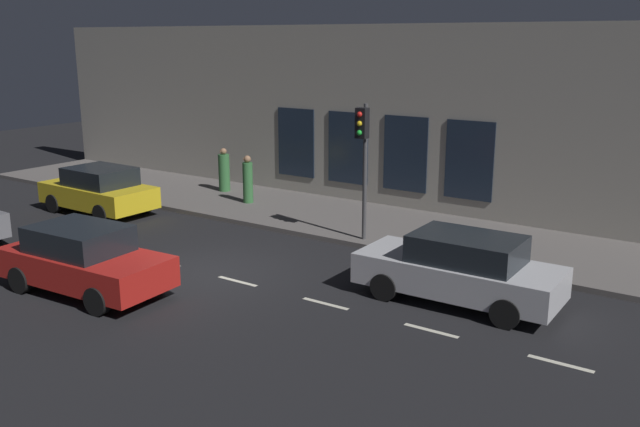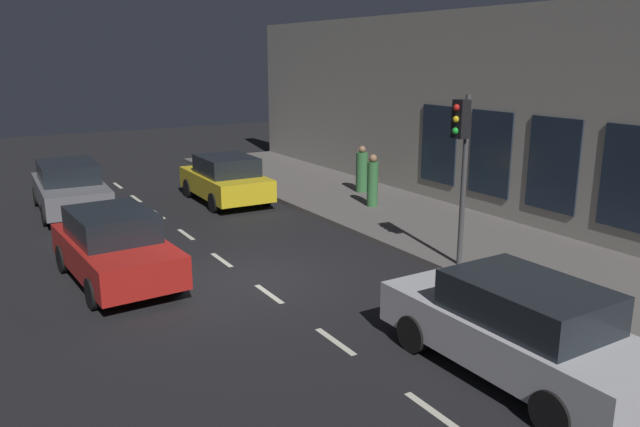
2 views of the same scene
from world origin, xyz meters
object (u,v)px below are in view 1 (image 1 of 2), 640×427
object	(u,v)px
traffic_light	(363,144)
parked_car_3	(84,260)
parked_car_0	(99,190)
parked_car_1	(460,269)
pedestrian_0	(224,172)
pedestrian_1	(248,181)

from	to	relation	value
traffic_light	parked_car_3	distance (m)	7.97
traffic_light	parked_car_0	xyz separation A→B (m)	(-1.80, 9.29, -2.14)
parked_car_1	pedestrian_0	bearing A→B (deg)	65.29
pedestrian_1	parked_car_3	bearing A→B (deg)	157.74
traffic_light	parked_car_0	bearing A→B (deg)	100.99
parked_car_0	parked_car_1	size ratio (longest dim) A/B	0.91
traffic_light	parked_car_0	world-z (taller)	traffic_light
parked_car_0	pedestrian_1	world-z (taller)	pedestrian_1
parked_car_3	parked_car_0	bearing A→B (deg)	-133.91
parked_car_3	pedestrian_0	xyz separation A→B (m)	(9.56, 4.27, 0.10)
traffic_light	pedestrian_0	size ratio (longest dim) A/B	2.38
pedestrian_0	pedestrian_1	size ratio (longest dim) A/B	0.98
pedestrian_0	pedestrian_1	distance (m)	2.19
parked_car_1	pedestrian_0	distance (m)	12.87
parked_car_0	pedestrian_0	size ratio (longest dim) A/B	2.52
parked_car_0	pedestrian_0	bearing A→B (deg)	-18.71
parked_car_3	traffic_light	bearing A→B (deg)	150.46
parked_car_3	pedestrian_1	xyz separation A→B (m)	(8.61, 2.30, 0.14)
traffic_light	parked_car_1	distance (m)	5.26
parked_car_1	parked_car_3	size ratio (longest dim) A/B	1.07
parked_car_3	pedestrian_1	size ratio (longest dim) A/B	2.54
parked_car_0	pedestrian_1	distance (m)	5.04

